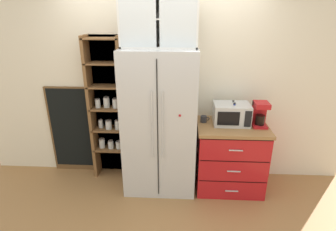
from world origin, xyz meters
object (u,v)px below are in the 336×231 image
Objects in this scene: refrigerator at (160,122)px; chalkboard_menu at (71,130)px; mug_sage at (234,124)px; coffee_maker at (260,114)px; mug_charcoal at (204,119)px; bottle_cobalt at (233,115)px; bottle_clear at (232,113)px; microwave at (231,114)px.

refrigerator is 1.36m from chalkboard_menu.
mug_sage is (0.91, -0.06, 0.02)m from refrigerator.
coffee_maker is at bearing -6.34° from chalkboard_menu.
bottle_cobalt is (0.36, -0.07, 0.09)m from mug_charcoal.
coffee_maker is at bearing -15.02° from bottle_clear.
bottle_clear is at bearing 90.71° from mug_sage.
chalkboard_menu is (-2.18, 0.24, -0.38)m from microwave.
mug_charcoal is 0.37m from bottle_cobalt.
refrigerator is at bearing 176.37° from mug_sage.
refrigerator is 0.89m from microwave.
refrigerator is 6.28× the size of bottle_cobalt.
microwave reaches higher than mug_sage.
mug_charcoal is 1.00× the size of mug_sage.
microwave is at bearing -114.42° from bottle_clear.
bottle_clear is at bearing 164.98° from coffee_maker.
microwave is 1.51× the size of bottle_clear.
refrigerator is at bearing -173.66° from bottle_clear.
chalkboard_menu is at bearing 172.78° from bottle_cobalt.
chalkboard_menu is (-1.30, 0.30, -0.27)m from refrigerator.
refrigerator is at bearing -170.88° from mug_charcoal.
refrigerator is 5.89× the size of coffee_maker.
mug_sage is 0.09× the size of chalkboard_menu.
bottle_cobalt is (0.91, 0.02, 0.11)m from refrigerator.
microwave is 0.15m from mug_sage.
refrigerator is 4.15× the size of microwave.
mug_sage is 0.39× the size of bottle_clear.
bottle_cobalt is at bearing -11.42° from mug_charcoal.
bottle_clear is 2.24m from chalkboard_menu.
coffee_maker reaches higher than bottle_clear.
coffee_maker is at bearing 13.22° from mug_sage.
chalkboard_menu is at bearing 167.15° from refrigerator.
bottle_cobalt is at bearing 1.05° from refrigerator.
refrigerator is 1.23m from coffee_maker.
mug_sage is at bearing -166.78° from coffee_maker.
coffee_maker is at bearing -6.16° from mug_charcoal.
microwave is 0.35m from mug_charcoal.
refrigerator is 0.92m from bottle_clear.
bottle_clear is (0.91, 0.10, 0.11)m from refrigerator.
bottle_clear reaches higher than bottle_cobalt.
mug_charcoal is (-0.34, 0.03, -0.09)m from microwave.
mug_charcoal is 0.37m from bottle_clear.
mug_sage reaches higher than mug_charcoal.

